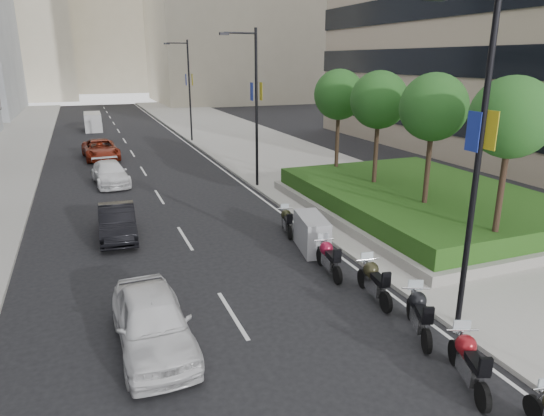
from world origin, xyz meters
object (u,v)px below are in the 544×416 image
lamp_post_2 (188,86)px  motorcycle_3 (374,281)px  motorcycle_4 (329,258)px  car_c (110,173)px  motorcycle_2 (419,314)px  lamp_post_1 (254,101)px  car_a (152,322)px  motorcycle_6 (287,221)px  motorcycle_5 (312,234)px  lamp_post_0 (474,152)px  car_d (101,149)px  car_b (118,222)px  motorcycle_1 (469,362)px  delivery_van (93,123)px

lamp_post_2 → motorcycle_3: lamp_post_2 is taller
motorcycle_4 → car_c: size_ratio=0.49×
lamp_post_2 → motorcycle_2: (-1.14, -34.89, -4.44)m
lamp_post_1 → car_a: (-8.08, -14.91, -4.28)m
motorcycle_3 → motorcycle_6: motorcycle_3 is taller
lamp_post_2 → motorcycle_2: bearing=-91.9°
motorcycle_2 → motorcycle_5: bearing=23.8°
lamp_post_0 → motorcycle_4: (-1.60, 4.57, -4.46)m
motorcycle_4 → car_d: car_d is taller
motorcycle_3 → car_b: 11.31m
motorcycle_6 → car_d: bearing=31.1°
lamp_post_2 → motorcycle_5: 28.57m
motorcycle_5 → car_a: car_a is taller
motorcycle_5 → motorcycle_3: bearing=-168.8°
lamp_post_2 → motorcycle_3: size_ratio=3.87×
lamp_post_2 → car_a: (-8.08, -32.91, -4.28)m
lamp_post_2 → motorcycle_1: 37.41m
lamp_post_0 → motorcycle_1: size_ratio=4.08×
motorcycle_3 → car_b: bearing=46.5°
motorcycle_3 → motorcycle_5: size_ratio=0.94×
motorcycle_2 → lamp_post_2: bearing=21.5°
lamp_post_2 → car_b: lamp_post_2 is taller
lamp_post_2 → motorcycle_2: 35.19m
car_b → car_d: (0.17, 18.44, 0.04)m
lamp_post_0 → motorcycle_3: lamp_post_0 is taller
motorcycle_6 → car_d: (-6.77, 20.58, 0.19)m
motorcycle_5 → car_b: bearing=69.1°
motorcycle_2 → motorcycle_4: 4.48m
motorcycle_1 → motorcycle_6: bearing=20.5°
lamp_post_1 → motorcycle_2: (-1.14, -16.89, -4.44)m
delivery_van → lamp_post_0: bearing=-79.3°
motorcycle_3 → motorcycle_6: bearing=8.9°
motorcycle_1 → delivery_van: delivery_van is taller
motorcycle_4 → delivery_van: (-6.49, 41.62, 0.27)m
motorcycle_1 → motorcycle_6: size_ratio=1.09×
motorcycle_3 → motorcycle_5: 4.44m
lamp_post_2 → delivery_van: 14.43m
lamp_post_2 → motorcycle_1: lamp_post_2 is taller
lamp_post_0 → lamp_post_1: 17.00m
lamp_post_2 → car_d: (-8.10, -5.41, -4.33)m
motorcycle_1 → car_b: bearing=48.4°
car_a → car_d: bearing=89.0°
car_b → motorcycle_4: bearing=-41.9°
car_d → delivery_van: (0.01, 16.60, 0.14)m
motorcycle_1 → car_b: (-6.81, 13.27, 0.08)m
motorcycle_6 → car_b: bearing=85.7°
car_a → delivery_van: size_ratio=1.03×
motorcycle_5 → delivery_van: size_ratio=0.55×
lamp_post_1 → motorcycle_3: size_ratio=3.87×
motorcycle_2 → delivery_van: delivery_van is taller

